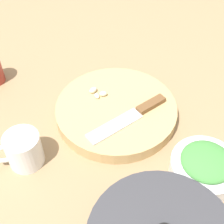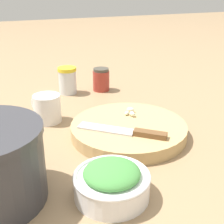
{
  "view_description": "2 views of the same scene",
  "coord_description": "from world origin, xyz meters",
  "px_view_note": "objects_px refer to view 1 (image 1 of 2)",
  "views": [
    {
      "loc": [
        -0.15,
        0.5,
        0.57
      ],
      "look_at": [
        -0.03,
        0.02,
        0.05
      ],
      "focal_mm": 50.0,
      "sensor_mm": 36.0,
      "label": 1
    },
    {
      "loc": [
        -0.69,
        0.28,
        0.37
      ],
      "look_at": [
        -0.02,
        0.02,
        0.07
      ],
      "focal_mm": 50.0,
      "sensor_mm": 36.0,
      "label": 2
    }
  ],
  "objects_px": {
    "chef_knife": "(133,115)",
    "coffee_mug": "(23,150)",
    "cutting_board": "(116,111)",
    "garlic_cloves": "(97,93)",
    "herb_bowl": "(205,167)"
  },
  "relations": [
    {
      "from": "cutting_board",
      "to": "coffee_mug",
      "type": "xyz_separation_m",
      "value": [
        0.16,
        0.18,
        0.02
      ]
    },
    {
      "from": "cutting_board",
      "to": "chef_knife",
      "type": "distance_m",
      "value": 0.06
    },
    {
      "from": "garlic_cloves",
      "to": "coffee_mug",
      "type": "relative_size",
      "value": 0.51
    },
    {
      "from": "herb_bowl",
      "to": "coffee_mug",
      "type": "bearing_deg",
      "value": 7.7
    },
    {
      "from": "chef_knife",
      "to": "coffee_mug",
      "type": "height_order",
      "value": "coffee_mug"
    },
    {
      "from": "chef_knife",
      "to": "cutting_board",
      "type": "bearing_deg",
      "value": 11.3
    },
    {
      "from": "cutting_board",
      "to": "chef_knife",
      "type": "bearing_deg",
      "value": 151.45
    },
    {
      "from": "chef_knife",
      "to": "garlic_cloves",
      "type": "bearing_deg",
      "value": 11.81
    },
    {
      "from": "coffee_mug",
      "to": "garlic_cloves",
      "type": "bearing_deg",
      "value": -117.01
    },
    {
      "from": "chef_knife",
      "to": "herb_bowl",
      "type": "height_order",
      "value": "herb_bowl"
    },
    {
      "from": "chef_knife",
      "to": "garlic_cloves",
      "type": "distance_m",
      "value": 0.11
    },
    {
      "from": "cutting_board",
      "to": "herb_bowl",
      "type": "relative_size",
      "value": 2.08
    },
    {
      "from": "garlic_cloves",
      "to": "coffee_mug",
      "type": "distance_m",
      "value": 0.23
    },
    {
      "from": "cutting_board",
      "to": "chef_knife",
      "type": "height_order",
      "value": "chef_knife"
    },
    {
      "from": "cutting_board",
      "to": "herb_bowl",
      "type": "distance_m",
      "value": 0.25
    }
  ]
}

